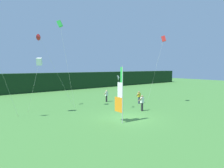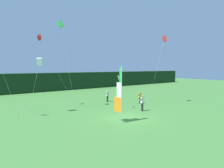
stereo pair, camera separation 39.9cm
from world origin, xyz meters
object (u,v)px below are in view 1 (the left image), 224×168
(person_mid_field, at_px, (142,103))
(person_far_left, at_px, (106,96))
(kite_white_box_3, at_px, (39,62))
(kite_red_box_5, at_px, (163,39))
(kite_white_delta_0, at_px, (119,78))
(banner_flag, at_px, (120,96))
(kite_green_box_1, at_px, (60,24))
(person_near_banner, at_px, (139,97))
(kite_red_delta_2, at_px, (39,38))

(person_mid_field, height_order, person_far_left, person_mid_field)
(person_far_left, height_order, kite_white_box_3, kite_white_box_3)
(kite_red_box_5, bearing_deg, kite_white_delta_0, 169.52)
(person_mid_field, height_order, kite_red_box_5, kite_red_box_5)
(kite_white_box_3, bearing_deg, person_far_left, 10.07)
(person_far_left, relative_size, kite_red_box_5, 0.19)
(person_mid_field, bearing_deg, person_far_left, 88.25)
(person_far_left, relative_size, kite_white_box_3, 0.29)
(kite_white_delta_0, height_order, kite_white_box_3, kite_white_box_3)
(banner_flag, relative_size, person_far_left, 2.99)
(banner_flag, xyz_separation_m, kite_red_box_5, (9.27, 2.85, 5.76))
(person_mid_field, xyz_separation_m, kite_white_box_3, (-8.93, 5.03, 4.23))
(person_mid_field, bearing_deg, kite_white_delta_0, 122.74)
(kite_green_box_1, bearing_deg, person_near_banner, -16.52)
(banner_flag, relative_size, kite_white_box_3, 0.85)
(kite_green_box_1, xyz_separation_m, kite_red_delta_2, (-1.56, 1.92, -1.28))
(kite_white_box_3, bearing_deg, kite_red_delta_2, 70.86)
(kite_white_box_3, bearing_deg, person_near_banner, -9.22)
(kite_red_delta_2, relative_size, kite_white_box_3, 1.49)
(person_near_banner, distance_m, kite_red_delta_2, 13.62)
(kite_green_box_1, bearing_deg, person_far_left, 6.85)
(person_near_banner, bearing_deg, kite_green_box_1, 163.48)
(kite_green_box_1, bearing_deg, kite_white_box_3, -161.78)
(banner_flag, xyz_separation_m, kite_red_delta_2, (-3.44, 9.57, 5.56))
(person_mid_field, bearing_deg, kite_red_box_5, 12.57)
(person_far_left, height_order, kite_white_delta_0, kite_white_delta_0)
(kite_red_box_5, bearing_deg, person_mid_field, -167.43)
(banner_flag, bearing_deg, kite_white_delta_0, 51.79)
(person_mid_field, xyz_separation_m, kite_red_box_5, (4.72, 1.05, 7.12))
(kite_white_delta_0, distance_m, kite_green_box_1, 8.38)
(person_mid_field, distance_m, kite_white_delta_0, 3.67)
(person_far_left, bearing_deg, kite_white_box_3, -169.93)
(kite_red_delta_2, bearing_deg, kite_red_box_5, -27.89)
(person_near_banner, bearing_deg, banner_flag, -145.99)
(person_mid_field, distance_m, kite_red_delta_2, 13.11)
(kite_green_box_1, height_order, kite_white_box_3, kite_green_box_1)
(person_far_left, distance_m, kite_white_delta_0, 5.43)
(person_far_left, relative_size, kite_red_delta_2, 0.19)
(person_near_banner, xyz_separation_m, person_far_left, (-2.55, 3.52, -0.01))
(kite_red_box_5, bearing_deg, person_far_left, 128.93)
(kite_white_delta_0, bearing_deg, person_mid_field, -57.26)
(banner_flag, bearing_deg, kite_red_delta_2, 109.76)
(person_mid_field, xyz_separation_m, person_far_left, (0.20, 6.65, -0.06))
(person_far_left, distance_m, kite_red_box_5, 10.17)
(person_mid_field, bearing_deg, kite_green_box_1, 137.65)
(person_far_left, xyz_separation_m, kite_red_box_5, (4.52, -5.60, 7.18))
(kite_green_box_1, distance_m, kite_white_box_3, 4.77)
(person_mid_field, xyz_separation_m, kite_green_box_1, (-6.42, 5.85, 8.20))
(person_near_banner, relative_size, person_far_left, 1.01)
(banner_flag, relative_size, kite_red_box_5, 0.56)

